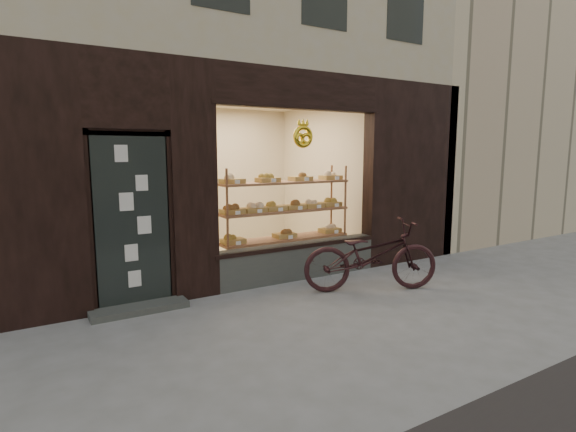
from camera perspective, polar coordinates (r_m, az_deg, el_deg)
ground at (r=5.13m, az=10.20°, el=-14.12°), size 90.00×90.00×0.00m
neighbor_right at (r=15.85m, az=24.28°, el=16.83°), size 12.00×7.00×9.00m
display_shelf at (r=7.16m, az=-0.44°, el=-0.28°), size 2.20×0.45×1.70m
bicycle at (r=6.39m, az=10.49°, el=-4.95°), size 2.00×1.37×1.00m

